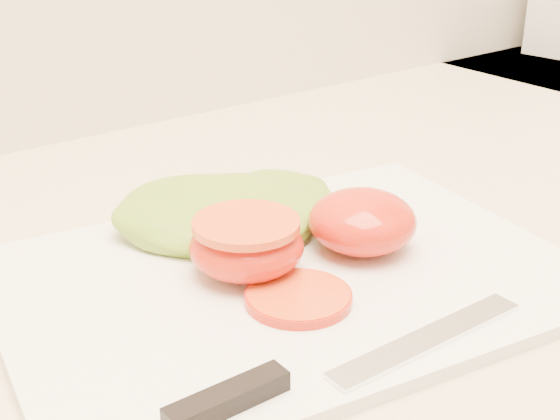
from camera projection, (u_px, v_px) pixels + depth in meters
cutting_board at (288, 278)px, 0.56m from camera, size 0.44×0.35×0.01m
tomato_half_dome at (362, 221)px, 0.58m from camera, size 0.08×0.08×0.04m
tomato_half_cut at (246, 244)px, 0.55m from camera, size 0.08×0.08×0.04m
tomato_slice_0 at (298, 297)px, 0.52m from camera, size 0.07×0.07×0.01m
lettuce_leaf_0 at (219, 215)px, 0.61m from camera, size 0.20×0.19×0.03m
lettuce_leaf_1 at (272, 203)px, 0.64m from camera, size 0.12×0.09×0.03m
knife at (313, 373)px, 0.44m from camera, size 0.24×0.04×0.01m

